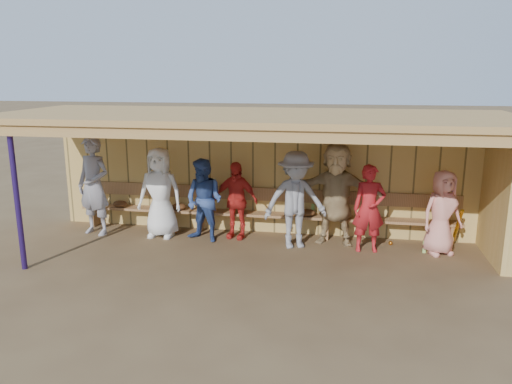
% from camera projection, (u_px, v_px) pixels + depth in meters
% --- Properties ---
extents(ground, '(90.00, 90.00, 0.00)m').
position_uv_depth(ground, '(253.00, 253.00, 9.02)').
color(ground, brown).
rests_on(ground, ground).
extents(player_a, '(0.81, 0.63, 1.98)m').
position_uv_depth(player_a, '(94.00, 186.00, 9.89)').
color(player_a, gray).
rests_on(player_a, ground).
extents(player_b, '(0.87, 0.57, 1.78)m').
position_uv_depth(player_b, '(160.00, 193.00, 9.76)').
color(player_b, white).
rests_on(player_b, ground).
extents(player_c, '(0.93, 0.83, 1.60)m').
position_uv_depth(player_c, '(204.00, 201.00, 9.51)').
color(player_c, '#304986').
rests_on(player_c, ground).
extents(player_d, '(0.94, 0.52, 1.52)m').
position_uv_depth(player_d, '(236.00, 200.00, 9.71)').
color(player_d, red).
rests_on(player_d, ground).
extents(player_e, '(1.33, 1.03, 1.81)m').
position_uv_depth(player_e, '(295.00, 200.00, 9.14)').
color(player_e, gray).
rests_on(player_e, ground).
extents(player_f, '(1.86, 0.76, 1.95)m').
position_uv_depth(player_f, '(336.00, 193.00, 9.33)').
color(player_f, tan).
rests_on(player_f, ground).
extents(player_g, '(0.62, 0.45, 1.59)m').
position_uv_depth(player_g, '(369.00, 209.00, 8.95)').
color(player_g, '#B31C21').
rests_on(player_g, ground).
extents(player_h, '(0.88, 0.75, 1.53)m').
position_uv_depth(player_h, '(442.00, 213.00, 8.82)').
color(player_h, '#E48F80').
rests_on(player_h, ground).
extents(dugout_structure, '(8.80, 3.20, 2.50)m').
position_uv_depth(dugout_structure, '(280.00, 155.00, 9.22)').
color(dugout_structure, tan).
rests_on(dugout_structure, ground).
extents(bench, '(7.60, 0.34, 0.93)m').
position_uv_depth(bench, '(263.00, 209.00, 9.97)').
color(bench, '#A07244').
rests_on(bench, ground).
extents(dugout_equipment, '(6.86, 0.62, 0.80)m').
position_uv_depth(dugout_equipment, '(241.00, 211.00, 9.92)').
color(dugout_equipment, orange).
rests_on(dugout_equipment, ground).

